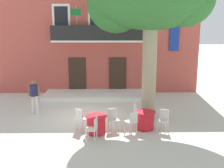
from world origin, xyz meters
TOP-DOWN VIEW (x-y plane):
  - ground_plane at (0.00, 0.00)m, footprint 120.00×120.00m
  - building_facade at (0.30, 6.99)m, footprint 13.00×5.09m
  - entrance_step_platform at (0.30, 3.84)m, footprint 6.41×2.32m
  - cafe_table_near_tree at (2.49, -1.61)m, footprint 0.86×0.86m
  - cafe_chair_near_tree_0 at (2.25, -0.90)m, footprint 0.48×0.48m
  - cafe_chair_near_tree_1 at (1.91, -2.08)m, footprint 0.55×0.55m
  - cafe_chair_near_tree_2 at (3.19, -1.90)m, footprint 0.54×0.54m
  - cafe_table_middle at (0.49, -2.07)m, footprint 0.86×0.86m
  - cafe_chair_middle_0 at (1.17, -1.73)m, footprint 0.52×0.52m
  - cafe_chair_middle_1 at (-0.15, -1.67)m, footprint 0.56×0.56m
  - cafe_chair_middle_2 at (0.41, -2.82)m, footprint 0.47×0.47m
  - pedestrian_near_entrance at (-2.59, 0.45)m, footprint 0.53×0.38m

SIDE VIEW (x-z plane):
  - ground_plane at x=0.00m, z-range 0.00..0.00m
  - entrance_step_platform at x=0.30m, z-range 0.00..0.25m
  - cafe_table_near_tree at x=2.49m, z-range 0.01..0.77m
  - cafe_table_middle at x=0.49m, z-range 0.01..0.77m
  - cafe_chair_near_tree_0 at x=2.25m, z-range 0.07..0.98m
  - cafe_chair_near_tree_1 at x=1.91m, z-range 0.07..0.98m
  - cafe_chair_near_tree_2 at x=3.19m, z-range 0.07..0.98m
  - cafe_chair_middle_0 at x=1.17m, z-range 0.07..0.98m
  - cafe_chair_middle_1 at x=-0.15m, z-range 0.07..0.98m
  - cafe_chair_middle_2 at x=0.41m, z-range 0.07..0.98m
  - pedestrian_near_entrance at x=-2.59m, z-range 0.11..1.82m
  - building_facade at x=0.30m, z-range 0.00..7.50m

